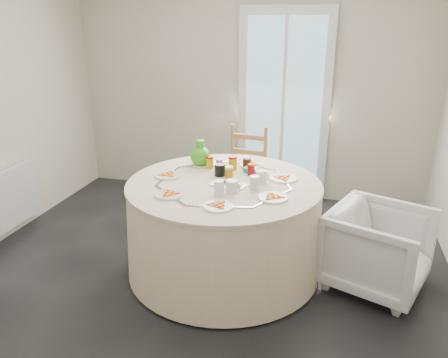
% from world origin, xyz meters
% --- Properties ---
extents(floor, '(4.00, 4.00, 0.00)m').
position_xyz_m(floor, '(0.00, 0.00, 0.00)').
color(floor, black).
rests_on(floor, ground).
extents(wall_back, '(4.00, 0.02, 2.60)m').
position_xyz_m(wall_back, '(0.00, 2.00, 1.30)').
color(wall_back, '#BCB5A3').
rests_on(wall_back, floor).
extents(glass_door, '(1.00, 0.08, 2.10)m').
position_xyz_m(glass_door, '(0.40, 1.95, 1.05)').
color(glass_door, silver).
rests_on(glass_door, floor).
extents(table, '(1.57, 1.57, 0.79)m').
position_xyz_m(table, '(0.16, 0.25, 0.38)').
color(table, beige).
rests_on(table, floor).
extents(wooden_chair, '(0.47, 0.45, 0.94)m').
position_xyz_m(wooden_chair, '(0.08, 1.33, 0.47)').
color(wooden_chair, '#A06340').
rests_on(wooden_chair, floor).
extents(armchair, '(0.85, 0.88, 0.71)m').
position_xyz_m(armchair, '(1.36, 0.31, 0.39)').
color(armchair, silver).
rests_on(armchair, floor).
extents(place_settings, '(1.30, 1.30, 0.02)m').
position_xyz_m(place_settings, '(0.16, 0.25, 0.77)').
color(place_settings, silver).
rests_on(place_settings, table).
extents(jar_cluster, '(0.48, 0.37, 0.13)m').
position_xyz_m(jar_cluster, '(0.14, 0.51, 0.82)').
color(jar_cluster, maroon).
rests_on(jar_cluster, table).
extents(butter_tub, '(0.13, 0.11, 0.05)m').
position_xyz_m(butter_tub, '(0.32, 0.54, 0.79)').
color(butter_tub, teal).
rests_on(butter_tub, table).
extents(green_pitcher, '(0.19, 0.19, 0.22)m').
position_xyz_m(green_pitcher, '(-0.14, 0.60, 0.87)').
color(green_pitcher, '#3EA616').
rests_on(green_pitcher, table).
extents(cheese_platter, '(0.31, 0.25, 0.03)m').
position_xyz_m(cheese_platter, '(0.21, 0.20, 0.77)').
color(cheese_platter, white).
rests_on(cheese_platter, table).
extents(mugs_glasses, '(0.81, 0.81, 0.12)m').
position_xyz_m(mugs_glasses, '(0.27, 0.28, 0.81)').
color(mugs_glasses, '#A1A1A1').
rests_on(mugs_glasses, table).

